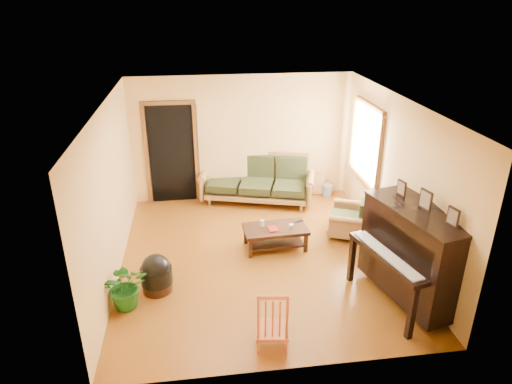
{
  "coord_description": "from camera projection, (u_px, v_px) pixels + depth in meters",
  "views": [
    {
      "loc": [
        -0.93,
        -6.49,
        4.08
      ],
      "look_at": [
        -0.02,
        0.2,
        1.1
      ],
      "focal_mm": 32.0,
      "sensor_mm": 36.0,
      "label": 1
    }
  ],
  "objects": [
    {
      "name": "potted_plant",
      "position": [
        126.0,
        286.0,
        6.31
      ],
      "size": [
        0.67,
        0.6,
        0.69
      ],
      "primitive_type": "imported",
      "rotation": [
        0.0,
        0.0,
        0.11
      ],
      "color": "#1A5919",
      "rests_on": "floor"
    },
    {
      "name": "doorway",
      "position": [
        172.0,
        154.0,
        9.3
      ],
      "size": [
        1.08,
        0.16,
        2.05
      ],
      "primitive_type": "cube",
      "color": "black",
      "rests_on": "floor"
    },
    {
      "name": "red_chair",
      "position": [
        272.0,
        316.0,
        5.6
      ],
      "size": [
        0.45,
        0.49,
        0.85
      ],
      "primitive_type": "cube",
      "rotation": [
        0.0,
        0.0,
        -0.14
      ],
      "color": "#9B421C",
      "rests_on": "floor"
    },
    {
      "name": "coffee_table",
      "position": [
        275.0,
        237.0,
        7.84
      ],
      "size": [
        1.11,
        0.65,
        0.39
      ],
      "primitive_type": "cube",
      "rotation": [
        0.0,
        0.0,
        0.06
      ],
      "color": "black",
      "rests_on": "floor"
    },
    {
      "name": "footstool",
      "position": [
        157.0,
        278.0,
        6.7
      ],
      "size": [
        0.56,
        0.56,
        0.44
      ],
      "primitive_type": "cylinder",
      "rotation": [
        0.0,
        0.0,
        0.23
      ],
      "color": "black",
      "rests_on": "floor"
    },
    {
      "name": "book",
      "position": [
        268.0,
        229.0,
        7.68
      ],
      "size": [
        0.18,
        0.23,
        0.02
      ],
      "primitive_type": "imported",
      "rotation": [
        0.0,
        0.0,
        0.13
      ],
      "color": "maroon",
      "rests_on": "coffee_table"
    },
    {
      "name": "candle",
      "position": [
        262.0,
        223.0,
        7.78
      ],
      "size": [
        0.07,
        0.07,
        0.12
      ],
      "primitive_type": "cylinder",
      "rotation": [
        0.0,
        0.0,
        0.06
      ],
      "color": "white",
      "rests_on": "coffee_table"
    },
    {
      "name": "remote",
      "position": [
        299.0,
        221.0,
        7.97
      ],
      "size": [
        0.16,
        0.09,
        0.02
      ],
      "primitive_type": "cube",
      "rotation": [
        0.0,
        0.0,
        0.34
      ],
      "color": "black",
      "rests_on": "coffee_table"
    },
    {
      "name": "sofa",
      "position": [
        257.0,
        180.0,
        9.46
      ],
      "size": [
        2.47,
        1.57,
        0.98
      ],
      "primitive_type": "cube",
      "rotation": [
        0.0,
        0.0,
        -0.29
      ],
      "color": "olive",
      "rests_on": "floor"
    },
    {
      "name": "ceramic_crock",
      "position": [
        327.0,
        190.0,
        9.88
      ],
      "size": [
        0.25,
        0.25,
        0.25
      ],
      "primitive_type": "cylinder",
      "rotation": [
        0.0,
        0.0,
        0.3
      ],
      "color": "#34519C",
      "rests_on": "floor"
    },
    {
      "name": "armchair",
      "position": [
        348.0,
        215.0,
        8.2
      ],
      "size": [
        0.99,
        1.01,
        0.78
      ],
      "primitive_type": "cube",
      "rotation": [
        0.0,
        0.0,
        -0.41
      ],
      "color": "olive",
      "rests_on": "floor"
    },
    {
      "name": "floor",
      "position": [
        259.0,
        257.0,
        7.64
      ],
      "size": [
        5.0,
        5.0,
        0.0
      ],
      "primitive_type": "plane",
      "color": "#65350D",
      "rests_on": "ground"
    },
    {
      "name": "glass_jar",
      "position": [
        291.0,
        226.0,
        7.76
      ],
      "size": [
        0.1,
        0.1,
        0.06
      ],
      "primitive_type": "cylinder",
      "rotation": [
        0.0,
        0.0,
        -0.28
      ],
      "color": "white",
      "rests_on": "coffee_table"
    },
    {
      "name": "leaning_frame",
      "position": [
        315.0,
        182.0,
        9.89
      ],
      "size": [
        0.42,
        0.17,
        0.55
      ],
      "primitive_type": "cube",
      "rotation": [
        0.0,
        0.0,
        -0.18
      ],
      "color": "#BE8C3F",
      "rests_on": "floor"
    },
    {
      "name": "piano",
      "position": [
        413.0,
        256.0,
        6.34
      ],
      "size": [
        1.3,
        1.79,
        1.42
      ],
      "primitive_type": "cube",
      "rotation": [
        0.0,
        0.0,
        0.24
      ],
      "color": "black",
      "rests_on": "floor"
    },
    {
      "name": "window",
      "position": [
        367.0,
        142.0,
        8.49
      ],
      "size": [
        0.12,
        1.36,
        1.46
      ],
      "primitive_type": "cube",
      "color": "white",
      "rests_on": "right_wall"
    }
  ]
}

